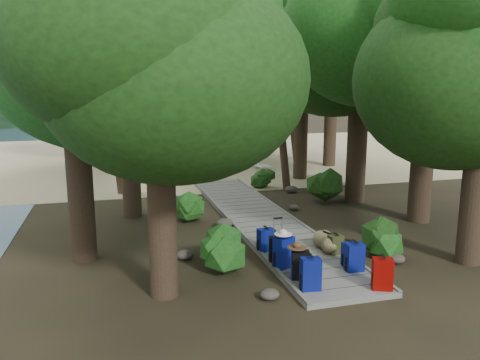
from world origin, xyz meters
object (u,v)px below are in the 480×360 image
object	(u,v)px
backpack_right_b	(355,256)
backpack_right_c	(350,253)
backpack_right_d	(336,244)
backpack_left_a	(311,272)
suitcase_on_boardwalk	(277,249)
sun_lounger	(262,163)
backpack_left_c	(284,250)
backpack_right_a	(382,272)
duffel_right_khaki	(327,241)
backpack_left_b	(301,263)
backpack_left_d	(266,239)
kayak	(124,172)
lone_suitcase_on_sand	(218,170)

from	to	relation	value
backpack_right_b	backpack_right_c	world-z (taller)	backpack_right_b
backpack_right_c	backpack_right_d	world-z (taller)	backpack_right_c
backpack_left_a	suitcase_on_boardwalk	xyz separation A→B (m)	(-0.11, 1.57, -0.06)
sun_lounger	backpack_left_c	bearing A→B (deg)	-116.68
backpack_right_a	duffel_right_khaki	world-z (taller)	backpack_right_a
backpack_left_b	sun_lounger	distance (m)	14.15
backpack_right_a	duffel_right_khaki	bearing A→B (deg)	112.86
backpack_left_c	backpack_right_b	distance (m)	1.53
backpack_left_a	backpack_right_d	world-z (taller)	backpack_left_a
backpack_left_d	backpack_right_c	world-z (taller)	backpack_left_d
suitcase_on_boardwalk	sun_lounger	size ratio (longest dim) A/B	0.32
backpack_left_b	kayak	size ratio (longest dim) A/B	0.23
backpack_left_d	suitcase_on_boardwalk	bearing A→B (deg)	-96.59
backpack_right_d	duffel_right_khaki	xyz separation A→B (m)	(-0.06, 0.33, -0.05)
suitcase_on_boardwalk	kayak	distance (m)	13.15
backpack_right_b	sun_lounger	xyz separation A→B (m)	(2.35, 13.59, -0.14)
backpack_right_b	lone_suitcase_on_sand	size ratio (longest dim) A/B	1.03
backpack_right_a	backpack_right_d	world-z (taller)	backpack_right_a
backpack_left_a	backpack_right_c	world-z (taller)	backpack_left_a
backpack_right_c	lone_suitcase_on_sand	size ratio (longest dim) A/B	0.88
lone_suitcase_on_sand	backpack_right_a	bearing A→B (deg)	-84.16
backpack_left_a	backpack_left_b	xyz separation A→B (m)	(0.02, 0.55, -0.03)
backpack_left_d	backpack_right_a	world-z (taller)	backpack_right_a
backpack_left_a	backpack_right_b	world-z (taller)	backpack_left_a
backpack_right_b	backpack_left_c	bearing A→B (deg)	159.45
backpack_right_a	backpack_right_b	size ratio (longest dim) A/B	1.02
backpack_left_b	backpack_right_a	size ratio (longest dim) A/B	0.96
backpack_left_c	backpack_right_c	world-z (taller)	backpack_left_c
backpack_left_c	sun_lounger	world-z (taller)	backpack_left_c
backpack_left_a	backpack_left_c	bearing A→B (deg)	100.97
duffel_right_khaki	suitcase_on_boardwalk	size ratio (longest dim) A/B	1.02
kayak	suitcase_on_boardwalk	bearing A→B (deg)	-100.61
kayak	sun_lounger	size ratio (longest dim) A/B	1.55
backpack_left_c	backpack_right_d	xyz separation A→B (m)	(1.50, 0.47, -0.13)
backpack_right_b	backpack_right_d	bearing A→B (deg)	87.75
duffel_right_khaki	lone_suitcase_on_sand	world-z (taller)	lone_suitcase_on_sand
backpack_left_c	backpack_right_c	distance (m)	1.49
backpack_right_d	backpack_left_a	bearing A→B (deg)	-136.41
backpack_right_c	suitcase_on_boardwalk	xyz separation A→B (m)	(-1.49, 0.63, 0.01)
backpack_left_b	kayak	distance (m)	14.18
backpack_left_b	suitcase_on_boardwalk	size ratio (longest dim) A/B	1.12
backpack_right_c	sun_lounger	distance (m)	13.48
backpack_right_c	suitcase_on_boardwalk	world-z (taller)	suitcase_on_boardwalk
lone_suitcase_on_sand	backpack_right_d	bearing A→B (deg)	-83.59
backpack_left_b	backpack_left_c	size ratio (longest dim) A/B	0.86
sun_lounger	backpack_right_a	bearing A→B (deg)	-109.51
backpack_right_d	sun_lounger	size ratio (longest dim) A/B	0.27
backpack_left_a	suitcase_on_boardwalk	world-z (taller)	backpack_left_a
backpack_right_a	backpack_right_b	bearing A→B (deg)	115.86
backpack_left_d	backpack_right_a	size ratio (longest dim) A/B	0.87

